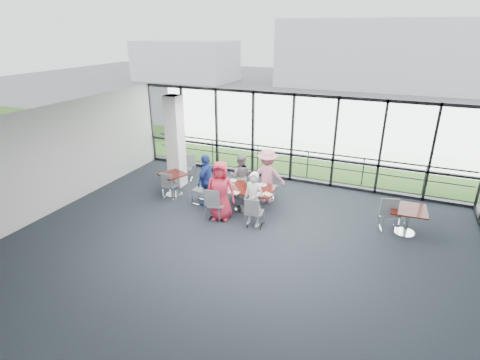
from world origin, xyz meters
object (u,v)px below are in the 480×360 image
at_px(diner_far_left, 241,176).
at_px(chair_main_fl, 241,184).
at_px(main_table, 244,191).
at_px(chair_main_fr, 268,188).
at_px(diner_near_left, 220,191).
at_px(chair_spare_r, 390,213).
at_px(side_table_left, 173,178).
at_px(diner_far_right, 267,176).
at_px(chair_main_nr, 255,212).
at_px(chair_spare_la, 170,185).
at_px(chair_main_end, 201,189).
at_px(side_table_right, 408,212).
at_px(structural_column, 175,142).
at_px(diner_end, 207,180).
at_px(diner_near_right, 253,199).
at_px(chair_main_nl, 217,204).
at_px(chair_spare_lb, 186,168).

relative_size(diner_far_left, chair_main_fl, 1.69).
height_order(main_table, chair_main_fr, chair_main_fr).
distance_m(diner_near_left, chair_spare_r, 4.80).
bearing_deg(side_table_left, diner_far_right, 12.32).
height_order(chair_main_nr, chair_spare_la, chair_main_nr).
bearing_deg(diner_near_left, chair_spare_la, 148.71).
bearing_deg(chair_main_end, chair_main_fl, 139.28).
xyz_separation_m(chair_main_nr, chair_spare_r, (3.52, 1.30, 0.06)).
bearing_deg(chair_main_nr, chair_main_fl, 115.14).
xyz_separation_m(side_table_right, chair_main_fl, (-5.12, 0.48, -0.20)).
bearing_deg(chair_main_nr, diner_far_left, 115.56).
bearing_deg(structural_column, main_table, -17.03).
relative_size(side_table_right, chair_spare_la, 1.11).
distance_m(diner_near_left, diner_end, 1.05).
bearing_deg(side_table_right, diner_end, -174.75).
bearing_deg(diner_near_right, main_table, 138.03).
bearing_deg(structural_column, chair_spare_r, -3.65).
relative_size(chair_main_nl, chair_main_nr, 1.11).
relative_size(chair_main_nr, chair_main_end, 0.93).
height_order(structural_column, side_table_left, structural_column).
height_order(side_table_right, chair_spare_la, chair_spare_la).
bearing_deg(diner_near_left, diner_far_left, 78.26).
xyz_separation_m(chair_main_end, chair_spare_lb, (-1.49, 1.53, -0.02)).
distance_m(diner_end, chair_main_fl, 1.31).
relative_size(chair_main_nr, chair_spare_r, 0.88).
distance_m(main_table, chair_spare_la, 2.59).
bearing_deg(chair_spare_la, diner_far_right, 14.38).
bearing_deg(diner_near_right, chair_main_nl, -164.95).
bearing_deg(chair_main_fr, chair_main_nr, 80.88).
distance_m(diner_far_right, chair_spare_la, 3.22).
bearing_deg(chair_main_fl, diner_far_left, 120.25).
height_order(chair_spare_la, chair_spare_r, chair_spare_r).
xyz_separation_m(side_table_right, chair_main_nl, (-5.13, -1.30, -0.16)).
xyz_separation_m(side_table_left, chair_spare_lb, (-0.31, 1.32, -0.16)).
bearing_deg(main_table, chair_main_end, -179.26).
distance_m(diner_near_right, chair_spare_r, 3.82).
relative_size(diner_far_right, chair_main_fr, 2.20).
distance_m(chair_main_nl, chair_spare_lb, 3.37).
height_order(diner_near_right, diner_far_left, diner_near_right).
xyz_separation_m(chair_main_nr, chair_spare_la, (-3.29, 0.74, -0.00)).
bearing_deg(diner_far_right, chair_main_nr, 84.22).
distance_m(diner_near_right, diner_far_left, 1.94).
height_order(side_table_left, diner_end, diner_end).
xyz_separation_m(main_table, side_table_right, (4.65, 0.39, 0.02)).
relative_size(side_table_right, diner_end, 0.58).
height_order(main_table, chair_main_nl, chair_main_nl).
xyz_separation_m(diner_far_right, chair_spare_r, (3.74, -0.33, -0.40)).
bearing_deg(side_table_left, diner_near_right, -15.76).
xyz_separation_m(chair_spare_lb, chair_spare_r, (7.14, -0.98, 0.04)).
xyz_separation_m(diner_far_right, chair_spare_la, (-3.06, -0.90, -0.46)).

